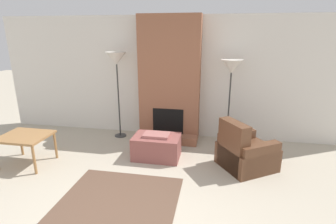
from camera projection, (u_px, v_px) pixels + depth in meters
name	position (u px, v px, depth m)	size (l,w,h in m)	color
wall_back	(171.00, 78.00, 5.71)	(7.86, 0.06, 2.60)	silver
fireplace	(170.00, 82.00, 5.50)	(1.27, 0.64, 2.60)	#935B42
ottoman	(157.00, 146.00, 4.85)	(0.85, 0.56, 0.48)	#8C4C47
armchair	(244.00, 153.00, 4.47)	(1.10, 1.09, 0.86)	brown
side_table	(25.00, 139.00, 4.54)	(0.80, 0.67, 0.54)	#9E7042
floor_lamp_left	(116.00, 61.00, 5.45)	(0.43, 0.43, 1.86)	#333333
floor_lamp_right	(231.00, 69.00, 5.07)	(0.43, 0.43, 1.75)	#333333
area_rug	(119.00, 200.00, 3.64)	(1.62, 1.42, 0.01)	brown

